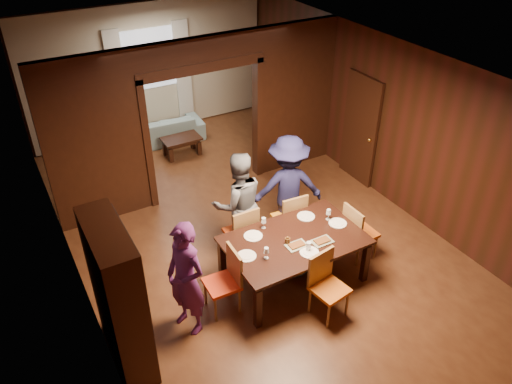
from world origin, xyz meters
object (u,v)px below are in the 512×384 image
coffee_table (182,146)px  chair_far_l (240,231)px  chair_right (361,231)px  person_grey (238,204)px  person_navy (288,187)px  sofa (158,130)px  dining_table (294,259)px  chair_near (330,288)px  chair_left (222,282)px  person_purple (186,280)px  hutch (119,298)px  chair_far_r (288,217)px

coffee_table → chair_far_l: chair_far_l is taller
coffee_table → chair_right: bearing=-75.3°
person_grey → person_navy: person_navy is taller
person_grey → chair_far_l: person_grey is taller
sofa → dining_table: bearing=96.0°
sofa → chair_far_l: chair_far_l is taller
chair_near → person_navy: bearing=65.7°
chair_right → chair_left: bearing=87.7°
person_grey → dining_table: bearing=117.7°
person_purple → sofa: 5.52m
person_purple → hutch: (-0.86, -0.07, 0.17)m
coffee_table → chair_near: 5.23m
coffee_table → dining_table: bearing=-90.4°
sofa → chair_left: (-0.99, -5.21, 0.20)m
chair_left → hutch: size_ratio=0.48×
person_grey → chair_left: person_grey is taller
dining_table → coffee_table: size_ratio=2.47×
person_purple → coffee_table: bearing=137.1°
person_grey → chair_far_r: size_ratio=1.79×
hutch → person_purple: bearing=4.4°
coffee_table → person_navy: bearing=-81.2°
chair_left → person_navy: bearing=123.7°
person_purple → sofa: size_ratio=0.84×
coffee_table → chair_near: chair_near is taller
person_navy → chair_near: person_navy is taller
person_navy → chair_left: 2.06m
dining_table → chair_near: size_ratio=2.04×
dining_table → coffee_table: 4.40m
chair_near → chair_right: bearing=24.3°
person_navy → chair_far_l: size_ratio=1.83×
sofa → coffee_table: bearing=109.4°
chair_right → chair_far_l: bearing=59.1°
coffee_table → chair_near: (0.01, -5.22, 0.28)m
person_grey → hutch: bearing=37.0°
coffee_table → chair_left: 4.58m
hutch → chair_left: bearing=5.6°
chair_far_l → person_purple: bearing=36.8°
chair_left → chair_far_l: (0.75, 0.88, 0.00)m
chair_left → chair_right: 2.38m
person_purple → chair_left: 0.63m
person_navy → sofa: size_ratio=0.90×
chair_right → person_purple: bearing=89.2°
person_grey → chair_near: 1.94m
chair_left → chair_far_l: bearing=141.5°
person_navy → coffee_table: size_ratio=2.22×
hutch → dining_table: bearing=3.2°
person_grey → chair_right: 1.94m
coffee_table → chair_near: size_ratio=0.82×
chair_far_r → sofa: bearing=-77.9°
person_grey → hutch: 2.50m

